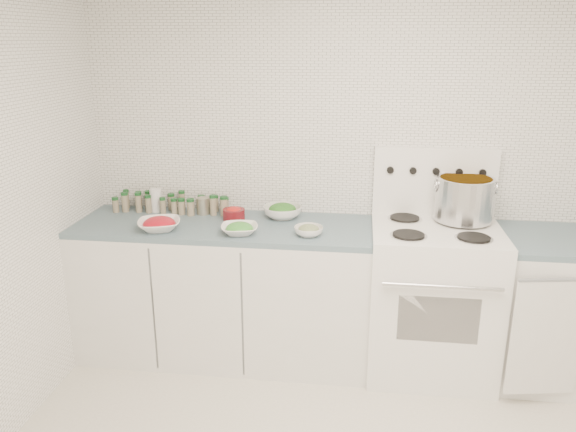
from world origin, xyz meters
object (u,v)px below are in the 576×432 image
Objects in this scene: stock_pot at (464,197)px; stove at (431,295)px; bowl_tomato at (159,224)px; bowl_snowpea at (239,229)px.

stove is at bearing -139.63° from stock_pot.
stock_pot is 1.14× the size of bowl_tomato.
stove is at bearing 8.04° from bowl_snowpea.
stock_pot is 1.86m from bowl_tomato.
stock_pot reaches higher than bowl_snowpea.
bowl_snowpea is at bearing -167.07° from stock_pot.
stove is 3.73× the size of stock_pot.
stove reaches higher than stock_pot.
stove is 1.25m from bowl_snowpea.
bowl_tomato is at bearing 179.32° from bowl_snowpea.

